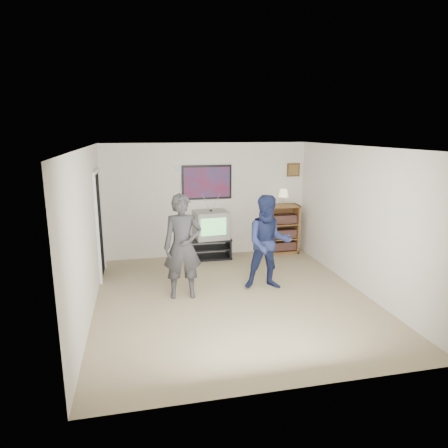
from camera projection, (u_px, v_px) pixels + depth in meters
name	position (u px, v px, depth m)	size (l,w,h in m)	color
room_shell	(229.00, 221.00, 6.76)	(4.51, 5.00, 2.51)	#74604A
media_stand	(210.00, 248.00, 8.79)	(0.93, 0.53, 0.46)	black
crt_television	(211.00, 225.00, 8.68)	(0.71, 0.60, 0.60)	gray
bookshelf	(283.00, 229.00, 9.12)	(0.68, 0.39, 1.12)	brown
table_lamp	(283.00, 197.00, 8.95)	(0.23, 0.23, 0.37)	#F8EBBC
person_tall	(183.00, 247.00, 6.60)	(0.64, 0.42, 1.76)	#2F2F32
person_short	(268.00, 243.00, 6.98)	(0.82, 0.64, 1.68)	#1B244B
controller_left	(182.00, 225.00, 6.78)	(0.03, 0.11, 0.03)	white
controller_right	(264.00, 226.00, 7.17)	(0.03, 0.12, 0.03)	white
poster	(207.00, 182.00, 8.70)	(1.10, 0.03, 0.75)	black
air_vent	(181.00, 169.00, 8.52)	(0.28, 0.02, 0.14)	white
small_picture	(293.00, 170.00, 9.06)	(0.30, 0.03, 0.30)	#472616
doorway	(99.00, 225.00, 7.55)	(0.03, 0.85, 2.00)	black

